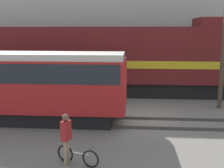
{
  "coord_description": "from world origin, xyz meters",
  "views": [
    {
      "loc": [
        -0.36,
        -14.04,
        4.52
      ],
      "look_at": [
        -1.45,
        0.24,
        1.8
      ],
      "focal_mm": 45.0,
      "sensor_mm": 36.0,
      "label": 1
    }
  ],
  "objects_px": {
    "person": "(66,134)",
    "utility_pole_left": "(224,42)",
    "streetcar": "(14,83)",
    "freight_locomotive": "(86,59)",
    "bicycle": "(78,156)"
  },
  "relations": [
    {
      "from": "streetcar",
      "to": "bicycle",
      "type": "xyz_separation_m",
      "value": [
        4.06,
        -4.45,
        -1.67
      ]
    },
    {
      "from": "person",
      "to": "utility_pole_left",
      "type": "height_order",
      "value": "utility_pole_left"
    },
    {
      "from": "streetcar",
      "to": "utility_pole_left",
      "type": "xyz_separation_m",
      "value": [
        11.04,
        3.3,
        1.91
      ]
    },
    {
      "from": "freight_locomotive",
      "to": "bicycle",
      "type": "xyz_separation_m",
      "value": [
        1.57,
        -11.05,
        -2.19
      ]
    },
    {
      "from": "person",
      "to": "utility_pole_left",
      "type": "xyz_separation_m",
      "value": [
        7.36,
        7.76,
        2.79
      ]
    },
    {
      "from": "freight_locomotive",
      "to": "utility_pole_left",
      "type": "distance_m",
      "value": 9.28
    },
    {
      "from": "freight_locomotive",
      "to": "bicycle",
      "type": "relative_size",
      "value": 13.87
    },
    {
      "from": "streetcar",
      "to": "utility_pole_left",
      "type": "distance_m",
      "value": 11.68
    },
    {
      "from": "streetcar",
      "to": "utility_pole_left",
      "type": "height_order",
      "value": "utility_pole_left"
    },
    {
      "from": "person",
      "to": "utility_pole_left",
      "type": "distance_m",
      "value": 11.06
    },
    {
      "from": "person",
      "to": "freight_locomotive",
      "type": "bearing_deg",
      "value": 96.16
    },
    {
      "from": "streetcar",
      "to": "person",
      "type": "distance_m",
      "value": 5.85
    },
    {
      "from": "bicycle",
      "to": "person",
      "type": "bearing_deg",
      "value": -178.3
    },
    {
      "from": "streetcar",
      "to": "bicycle",
      "type": "height_order",
      "value": "streetcar"
    },
    {
      "from": "person",
      "to": "utility_pole_left",
      "type": "bearing_deg",
      "value": 46.51
    }
  ]
}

